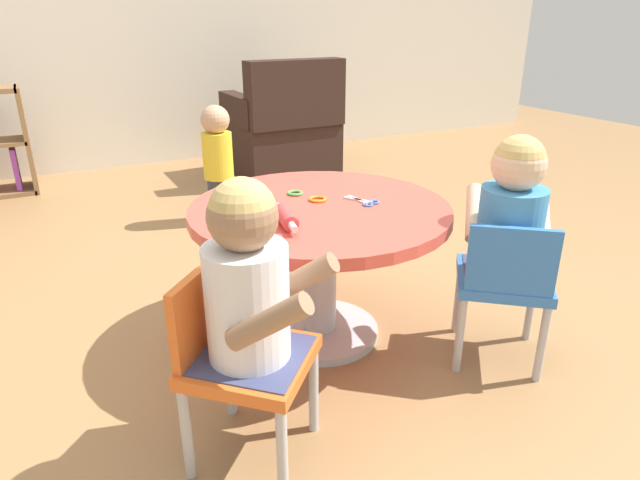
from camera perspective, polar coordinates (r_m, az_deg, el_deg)
The scene contains 13 objects.
ground_plane at distance 2.13m, azimuth 0.00°, elevation -9.66°, with size 10.00×10.00×0.00m, color #9E7247.
craft_table at distance 1.95m, azimuth 0.00°, elevation 0.25°, with size 0.91×0.91×0.52m.
child_chair_left at distance 1.48m, azimuth -8.47°, elevation -11.82°, with size 0.42×0.42×0.54m.
seated_child_left at distance 1.35m, azimuth -7.46°, elevation -4.16°, with size 0.44×0.43×0.51m.
child_chair_right at distance 1.94m, azimuth 18.51°, elevation -4.10°, with size 0.42×0.42×0.54m.
seated_child_right at distance 1.89m, azimuth 19.24°, elevation 2.60°, with size 0.43×0.44×0.51m.
armchair_dark at distance 4.17m, azimuth -3.90°, elevation 10.94°, with size 0.73×0.73×0.85m.
toddler_standing at distance 3.20m, azimuth -10.52°, elevation 8.07°, with size 0.17×0.17×0.67m.
rolling_pin at distance 1.73m, azimuth -3.56°, elevation 2.37°, with size 0.07×0.23×0.05m.
craft_scissors at distance 1.95m, azimuth 4.69°, elevation 3.96°, with size 0.10×0.14×0.01m.
playdough_blob_0 at distance 1.97m, azimuth -8.79°, elevation 4.15°, with size 0.12×0.12×0.02m, color #F2CC72.
cookie_cutter_0 at distance 1.96m, azimuth -0.25°, elevation 4.25°, with size 0.06×0.06×0.01m, color orange.
cookie_cutter_1 at distance 2.03m, azimuth -2.61°, elevation 4.87°, with size 0.06×0.06×0.01m, color #4CB259.
Camera 1 is at (-0.82, -1.61, 1.13)m, focal length 30.90 mm.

